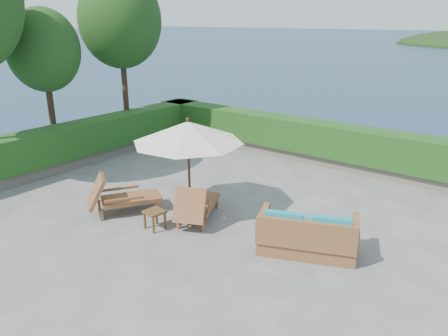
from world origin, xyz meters
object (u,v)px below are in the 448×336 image
Objects in this scene: lounge_left at (120,197)px; patio_umbrella at (188,133)px; lounge_right at (196,205)px; side_table at (155,214)px; wicker_loveseat at (307,236)px.

patio_umbrella is at bearing 71.75° from lounge_left.
lounge_right is at bearing 55.80° from lounge_left.
lounge_left reaches higher than side_table.
patio_umbrella reaches higher than lounge_left.
side_table is at bearing -143.84° from lounge_right.
lounge_left is 4.59m from wicker_loveseat.
lounge_left is 1.92m from lounge_right.
side_table is at bearing 27.57° from lounge_left.
lounge_left is 1.01× the size of lounge_right.
wicker_loveseat is at bearing -20.05° from lounge_right.
wicker_loveseat reaches higher than side_table.
patio_umbrella is 1.72× the size of lounge_left.
patio_umbrella is 1.73× the size of lounge_right.
lounge_right is (0.47, -0.30, -1.57)m from patio_umbrella.
wicker_loveseat is (3.19, 1.12, 0.01)m from side_table.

